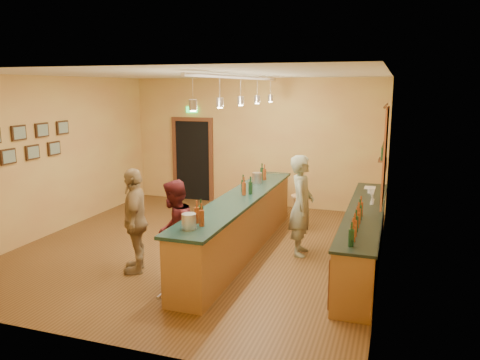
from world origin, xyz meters
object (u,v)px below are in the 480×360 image
(bartender, at_px, (302,205))
(bar_stool, at_px, (299,202))
(back_counter, at_px, (364,235))
(customer_a, at_px, (174,232))
(tasting_bar, at_px, (241,220))
(customer_b, at_px, (135,220))

(bartender, distance_m, bar_stool, 1.58)
(back_counter, distance_m, customer_a, 3.25)
(tasting_bar, distance_m, bartender, 1.13)
(back_counter, xyz_separation_m, bartender, (-1.11, 0.07, 0.42))
(back_counter, bearing_deg, customer_a, -147.29)
(bartender, relative_size, bar_stool, 2.49)
(back_counter, height_order, customer_b, customer_b)
(bartender, relative_size, customer_b, 1.05)
(bartender, xyz_separation_m, bar_stool, (-0.34, 1.51, -0.32))
(customer_b, bearing_deg, bar_stool, 122.87)
(customer_a, bearing_deg, back_counter, 115.35)
(back_counter, bearing_deg, bartender, 176.42)
(tasting_bar, height_order, customer_a, customer_a)
(tasting_bar, relative_size, bartender, 2.81)
(bartender, height_order, customer_a, bartender)
(tasting_bar, xyz_separation_m, bar_stool, (0.73, 1.76, -0.02))
(bartender, bearing_deg, back_counter, -99.86)
(bartender, xyz_separation_m, customer_a, (-1.61, -1.82, -0.10))
(tasting_bar, height_order, bar_stool, tasting_bar)
(customer_a, bearing_deg, customer_b, -109.80)
(bartender, height_order, bar_stool, bartender)
(back_counter, bearing_deg, bar_stool, 132.45)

